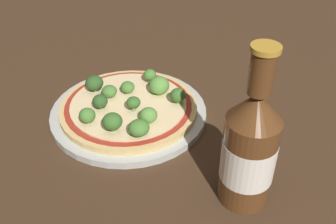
# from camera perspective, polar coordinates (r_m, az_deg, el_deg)

# --- Properties ---
(ground_plane) EXTENTS (3.00, 3.00, 0.00)m
(ground_plane) POSITION_cam_1_polar(r_m,az_deg,el_deg) (0.71, -3.34, 0.53)
(ground_plane) COLOR #3D2819
(plate) EXTENTS (0.27, 0.27, 0.01)m
(plate) POSITION_cam_1_polar(r_m,az_deg,el_deg) (0.69, -5.69, -0.06)
(plate) COLOR #B2B7B2
(plate) RESTS_ON ground_plane
(pizza) EXTENTS (0.24, 0.24, 0.01)m
(pizza) POSITION_cam_1_polar(r_m,az_deg,el_deg) (0.68, -5.74, 0.79)
(pizza) COLOR tan
(pizza) RESTS_ON plate
(broccoli_floret_0) EXTENTS (0.03, 0.03, 0.03)m
(broccoli_floret_0) POSITION_cam_1_polar(r_m,az_deg,el_deg) (0.59, -4.23, -2.31)
(broccoli_floret_0) COLOR #7A9E5B
(broccoli_floret_0) RESTS_ON pizza
(broccoli_floret_1) EXTENTS (0.03, 0.03, 0.03)m
(broccoli_floret_1) POSITION_cam_1_polar(r_m,az_deg,el_deg) (0.61, -8.08, -1.37)
(broccoli_floret_1) COLOR #7A9E5B
(broccoli_floret_1) RESTS_ON pizza
(broccoli_floret_2) EXTENTS (0.03, 0.03, 0.03)m
(broccoli_floret_2) POSITION_cam_1_polar(r_m,az_deg,el_deg) (0.66, -9.83, 1.53)
(broccoli_floret_2) COLOR #7A9E5B
(broccoli_floret_2) RESTS_ON pizza
(broccoli_floret_3) EXTENTS (0.03, 0.03, 0.03)m
(broccoli_floret_3) POSITION_cam_1_polar(r_m,az_deg,el_deg) (0.71, -10.64, 4.17)
(broccoli_floret_3) COLOR #7A9E5B
(broccoli_floret_3) RESTS_ON pizza
(broccoli_floret_4) EXTENTS (0.02, 0.02, 0.02)m
(broccoli_floret_4) POSITION_cam_1_polar(r_m,az_deg,el_deg) (0.70, -5.80, 3.69)
(broccoli_floret_4) COLOR #7A9E5B
(broccoli_floret_4) RESTS_ON pizza
(broccoli_floret_5) EXTENTS (0.03, 0.03, 0.03)m
(broccoli_floret_5) POSITION_cam_1_polar(r_m,az_deg,el_deg) (0.66, 1.41, 2.38)
(broccoli_floret_5) COLOR #7A9E5B
(broccoli_floret_5) RESTS_ON pizza
(broccoli_floret_6) EXTENTS (0.03, 0.03, 0.03)m
(broccoli_floret_6) POSITION_cam_1_polar(r_m,az_deg,el_deg) (0.63, -11.64, -0.50)
(broccoli_floret_6) COLOR #7A9E5B
(broccoli_floret_6) RESTS_ON pizza
(broccoli_floret_7) EXTENTS (0.03, 0.03, 0.03)m
(broccoli_floret_7) POSITION_cam_1_polar(r_m,az_deg,el_deg) (0.62, -2.86, -0.47)
(broccoli_floret_7) COLOR #7A9E5B
(broccoli_floret_7) RESTS_ON pizza
(broccoli_floret_8) EXTENTS (0.02, 0.02, 0.03)m
(broccoli_floret_8) POSITION_cam_1_polar(r_m,az_deg,el_deg) (0.65, -5.11, 1.38)
(broccoli_floret_8) COLOR #7A9E5B
(broccoli_floret_8) RESTS_ON pizza
(broccoli_floret_9) EXTENTS (0.02, 0.02, 0.03)m
(broccoli_floret_9) POSITION_cam_1_polar(r_m,az_deg,el_deg) (0.72, -2.64, 5.38)
(broccoli_floret_9) COLOR #7A9E5B
(broccoli_floret_9) RESTS_ON pizza
(broccoli_floret_10) EXTENTS (0.03, 0.03, 0.02)m
(broccoli_floret_10) POSITION_cam_1_polar(r_m,az_deg,el_deg) (0.69, -8.50, 2.99)
(broccoli_floret_10) COLOR #7A9E5B
(broccoli_floret_10) RESTS_ON pizza
(broccoli_floret_11) EXTENTS (0.04, 0.04, 0.03)m
(broccoli_floret_11) POSITION_cam_1_polar(r_m,az_deg,el_deg) (0.69, -1.29, 3.89)
(broccoli_floret_11) COLOR #7A9E5B
(broccoli_floret_11) RESTS_ON pizza
(beer_bottle) EXTENTS (0.07, 0.07, 0.23)m
(beer_bottle) POSITION_cam_1_polar(r_m,az_deg,el_deg) (0.50, 11.76, -5.19)
(beer_bottle) COLOR #563319
(beer_bottle) RESTS_ON ground_plane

